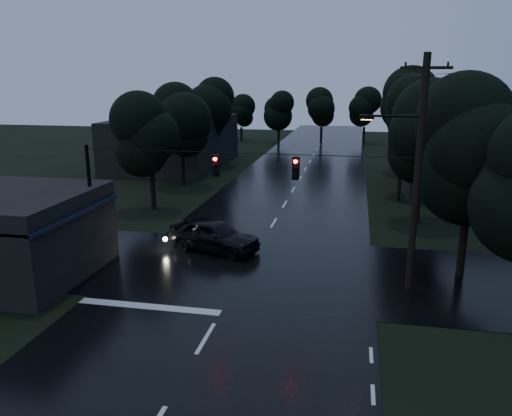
% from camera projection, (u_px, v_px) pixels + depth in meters
% --- Properties ---
extents(main_road, '(12.00, 120.00, 0.02)m').
position_uv_depth(main_road, '(293.00, 190.00, 41.49)').
color(main_road, black).
rests_on(main_road, ground).
extents(cross_street, '(60.00, 9.00, 0.02)m').
position_uv_depth(cross_street, '(247.00, 268.00, 24.40)').
color(cross_street, black).
rests_on(cross_street, ground).
extents(building_far_right, '(10.00, 14.00, 4.40)m').
position_uv_depth(building_far_right, '(464.00, 162.00, 42.08)').
color(building_far_right, black).
rests_on(building_far_right, ground).
extents(building_far_left, '(10.00, 16.00, 5.00)m').
position_uv_depth(building_far_left, '(175.00, 142.00, 53.00)').
color(building_far_left, black).
rests_on(building_far_left, ground).
extents(utility_pole_main, '(3.50, 0.30, 10.00)m').
position_uv_depth(utility_pole_main, '(416.00, 171.00, 20.73)').
color(utility_pole_main, black).
rests_on(utility_pole_main, ground).
extents(utility_pole_far, '(2.00, 0.30, 7.50)m').
position_uv_depth(utility_pole_far, '(402.00, 150.00, 37.04)').
color(utility_pole_far, black).
rests_on(utility_pole_far, ground).
extents(anchor_pole_left, '(0.18, 0.18, 6.00)m').
position_uv_depth(anchor_pole_left, '(91.00, 206.00, 24.12)').
color(anchor_pole_left, black).
rests_on(anchor_pole_left, ground).
extents(span_signals, '(15.00, 0.37, 1.12)m').
position_uv_depth(span_signals, '(254.00, 166.00, 22.02)').
color(span_signals, black).
rests_on(span_signals, ground).
extents(tree_corner_near, '(4.48, 4.48, 9.44)m').
position_uv_depth(tree_corner_near, '(473.00, 149.00, 21.95)').
color(tree_corner_near, black).
rests_on(tree_corner_near, ground).
extents(tree_left_a, '(3.92, 3.92, 8.26)m').
position_uv_depth(tree_left_a, '(150.00, 135.00, 34.28)').
color(tree_left_a, black).
rests_on(tree_left_a, ground).
extents(tree_left_b, '(4.20, 4.20, 8.85)m').
position_uv_depth(tree_left_b, '(181.00, 120.00, 41.89)').
color(tree_left_b, black).
rests_on(tree_left_b, ground).
extents(tree_left_c, '(4.48, 4.48, 9.44)m').
position_uv_depth(tree_left_c, '(208.00, 109.00, 51.41)').
color(tree_left_c, black).
rests_on(tree_left_c, ground).
extents(tree_right_a, '(4.20, 4.20, 8.85)m').
position_uv_depth(tree_right_a, '(424.00, 135.00, 30.78)').
color(tree_right_a, black).
rests_on(tree_right_a, ground).
extents(tree_right_b, '(4.48, 4.48, 9.44)m').
position_uv_depth(tree_right_b, '(419.00, 119.00, 38.16)').
color(tree_right_b, black).
rests_on(tree_right_b, ground).
extents(tree_right_c, '(4.76, 4.76, 10.03)m').
position_uv_depth(tree_right_c, '(414.00, 107.00, 47.45)').
color(tree_right_c, black).
rests_on(tree_right_c, ground).
extents(car, '(5.42, 3.40, 1.72)m').
position_uv_depth(car, '(214.00, 235.00, 26.69)').
color(car, black).
rests_on(car, ground).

